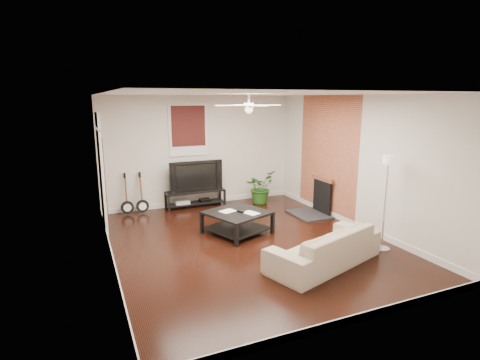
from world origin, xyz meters
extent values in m
cube|color=black|center=(0.00, 0.00, 0.00)|extent=(5.00, 6.00, 0.01)
cube|color=white|center=(0.00, 0.00, 2.80)|extent=(5.00, 6.00, 0.01)
cube|color=silver|center=(0.00, 3.00, 1.40)|extent=(5.00, 0.01, 2.80)
cube|color=silver|center=(0.00, -3.00, 1.40)|extent=(5.00, 0.01, 2.80)
cube|color=silver|center=(-2.50, 0.00, 1.40)|extent=(0.01, 6.00, 2.80)
cube|color=silver|center=(2.50, 0.00, 1.40)|extent=(0.01, 6.00, 2.80)
cube|color=#AD5E37|center=(2.49, 1.00, 1.40)|extent=(0.02, 2.20, 2.80)
cube|color=black|center=(2.20, 1.00, 0.46)|extent=(0.80, 1.10, 0.92)
cube|color=#36110E|center=(-0.30, 2.97, 1.95)|extent=(1.00, 0.06, 1.30)
cube|color=white|center=(-2.46, 1.90, 1.25)|extent=(0.08, 1.00, 2.50)
cube|color=black|center=(-0.22, 2.78, 0.21)|extent=(1.52, 0.40, 0.42)
imported|color=black|center=(-0.22, 2.80, 0.82)|extent=(1.36, 0.18, 0.78)
cube|color=black|center=(0.00, 0.55, 0.23)|extent=(1.42, 1.42, 0.46)
imported|color=tan|center=(0.75, -1.40, 0.31)|extent=(2.30, 1.46, 0.63)
imported|color=#245C1A|center=(1.46, 2.45, 0.43)|extent=(1.02, 0.99, 0.86)
camera|label=1|loc=(-2.88, -6.29, 2.71)|focal=28.39mm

